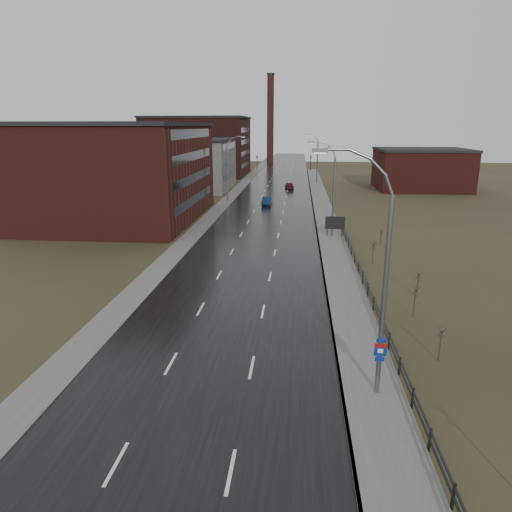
% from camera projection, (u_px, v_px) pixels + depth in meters
% --- Properties ---
extents(ground, '(320.00, 320.00, 0.00)m').
position_uv_depth(ground, '(195.00, 408.00, 21.77)').
color(ground, '#2D2819').
rests_on(ground, ground).
extents(road, '(14.00, 300.00, 0.06)m').
position_uv_depth(road, '(271.00, 204.00, 79.20)').
color(road, black).
rests_on(road, ground).
extents(sidewalk_right, '(3.20, 180.00, 0.18)m').
position_uv_depth(sidewalk_right, '(331.00, 238.00, 54.48)').
color(sidewalk_right, '#595651').
rests_on(sidewalk_right, ground).
extents(curb_right, '(0.16, 180.00, 0.18)m').
position_uv_depth(curb_right, '(318.00, 238.00, 54.62)').
color(curb_right, slate).
rests_on(curb_right, ground).
extents(sidewalk_left, '(2.40, 260.00, 0.12)m').
position_uv_depth(sidewalk_left, '(225.00, 203.00, 79.93)').
color(sidewalk_left, '#595651').
rests_on(sidewalk_left, ground).
extents(warehouse_near, '(22.44, 28.56, 13.50)m').
position_uv_depth(warehouse_near, '(118.00, 172.00, 64.88)').
color(warehouse_near, '#471914').
rests_on(warehouse_near, ground).
extents(warehouse_mid, '(16.32, 20.40, 10.50)m').
position_uv_depth(warehouse_mid, '(192.00, 164.00, 96.62)').
color(warehouse_mid, slate).
rests_on(warehouse_mid, ground).
extents(warehouse_far, '(26.52, 24.48, 15.50)m').
position_uv_depth(warehouse_far, '(199.00, 146.00, 125.10)').
color(warehouse_far, '#331611').
rests_on(warehouse_far, ground).
extents(building_right, '(18.36, 16.32, 8.50)m').
position_uv_depth(building_right, '(421.00, 169.00, 96.39)').
color(building_right, '#471914').
rests_on(building_right, ground).
extents(smokestack, '(2.70, 2.70, 30.70)m').
position_uv_depth(smokestack, '(270.00, 119.00, 161.67)').
color(smokestack, '#331611').
rests_on(smokestack, ground).
extents(streetlight_main, '(3.91, 0.29, 12.11)m').
position_uv_depth(streetlight_main, '(378.00, 280.00, 21.25)').
color(streetlight_main, slate).
rests_on(streetlight_main, ground).
extents(streetlight_right_mid, '(3.36, 0.28, 11.35)m').
position_uv_depth(streetlight_right_mid, '(331.00, 189.00, 53.87)').
color(streetlight_right_mid, slate).
rests_on(streetlight_right_mid, ground).
extents(streetlight_left, '(3.36, 0.28, 11.35)m').
position_uv_depth(streetlight_left, '(229.00, 168.00, 80.22)').
color(streetlight_left, slate).
rests_on(streetlight_left, ground).
extents(streetlight_right_far, '(3.36, 0.28, 11.35)m').
position_uv_depth(streetlight_right_far, '(316.00, 158.00, 105.57)').
color(streetlight_right_far, slate).
rests_on(streetlight_right_far, ground).
extents(guardrail, '(0.10, 53.05, 1.10)m').
position_uv_depth(guardrail, '(364.00, 278.00, 38.18)').
color(guardrail, black).
rests_on(guardrail, ground).
extents(shrub_b, '(0.49, 0.51, 2.04)m').
position_uv_depth(shrub_b, '(440.00, 343.00, 25.96)').
color(shrub_b, '#382D23').
rests_on(shrub_b, ground).
extents(shrub_c, '(0.54, 0.57, 2.28)m').
position_uv_depth(shrub_c, '(415.00, 301.00, 31.94)').
color(shrub_c, '#382D23').
rests_on(shrub_c, ground).
extents(shrub_d, '(0.49, 0.52, 2.06)m').
position_uv_depth(shrub_d, '(418.00, 283.00, 35.84)').
color(shrub_d, '#382D23').
rests_on(shrub_d, ground).
extents(shrub_e, '(0.51, 0.53, 2.13)m').
position_uv_depth(shrub_e, '(373.00, 252.00, 44.47)').
color(shrub_e, '#382D23').
rests_on(shrub_e, ground).
extents(shrub_f, '(0.43, 0.45, 1.78)m').
position_uv_depth(shrub_f, '(381.00, 237.00, 51.46)').
color(shrub_f, '#382D23').
rests_on(shrub_f, ground).
extents(billboard, '(2.34, 0.17, 2.60)m').
position_uv_depth(billboard, '(335.00, 223.00, 54.70)').
color(billboard, black).
rests_on(billboard, ground).
extents(traffic_light_left, '(0.58, 2.73, 5.30)m').
position_uv_depth(traffic_light_left, '(257.00, 155.00, 136.11)').
color(traffic_light_left, black).
rests_on(traffic_light_left, ground).
extents(traffic_light_right, '(0.58, 2.73, 5.30)m').
position_uv_depth(traffic_light_right, '(311.00, 156.00, 134.68)').
color(traffic_light_right, black).
rests_on(traffic_light_right, ground).
extents(car_near, '(1.60, 4.37, 1.43)m').
position_uv_depth(car_near, '(267.00, 201.00, 77.26)').
color(car_near, '#0C1E3E').
rests_on(car_near, ground).
extents(car_far, '(2.09, 4.40, 1.45)m').
position_uv_depth(car_far, '(289.00, 186.00, 97.60)').
color(car_far, '#560E18').
rests_on(car_far, ground).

